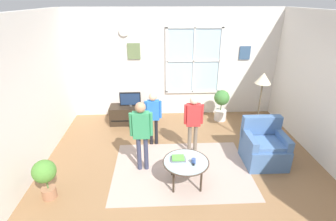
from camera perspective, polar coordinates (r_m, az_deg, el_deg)
name	(u,v)px	position (r m, az deg, el deg)	size (l,w,h in m)	color
ground_plane	(184,178)	(4.77, 3.71, -14.96)	(6.00, 6.24, 0.02)	olive
back_wall	(175,64)	(6.77, 1.56, 10.45)	(5.40, 0.17, 2.79)	silver
side_wall_left	(9,111)	(4.62, -32.17, -0.04)	(0.12, 5.64, 2.79)	silver
area_rug	(181,169)	(4.96, 2.98, -13.00)	(2.54, 1.84, 0.01)	tan
tv_stand	(131,114)	(6.60, -8.25, -0.88)	(1.06, 0.47, 0.47)	#2D2319
television	(130,99)	(6.44, -8.47, 2.55)	(0.52, 0.08, 0.37)	#4C4C4C
armchair	(264,147)	(5.32, 20.69, -7.68)	(0.76, 0.74, 0.87)	#476B9E
coffee_table	(186,163)	(4.41, 4.10, -11.60)	(0.79, 0.79, 0.45)	#99B2B7
book_stack	(178,158)	(4.40, 2.28, -10.71)	(0.26, 0.16, 0.06)	slate
cup	(194,161)	(4.33, 5.75, -11.21)	(0.07, 0.07, 0.09)	#334C8C
remote_near_books	(193,163)	(4.35, 5.65, -11.57)	(0.04, 0.14, 0.02)	black
person_green_shirt	(141,129)	(4.53, -6.00, -4.16)	(0.41, 0.19, 1.37)	#333851
person_blue_shirt	(153,113)	(5.38, -3.34, -0.59)	(0.36, 0.16, 1.20)	black
person_red_shirt	(193,118)	(5.06, 5.71, -1.74)	(0.38, 0.17, 1.27)	#726656
potted_plant_by_window	(221,103)	(6.74, 11.88, 1.66)	(0.39, 0.39, 0.83)	silver
potted_plant_corner	(45,175)	(4.54, -25.89, -12.89)	(0.36, 0.36, 0.70)	#9E6B4C
floor_lamp	(262,86)	(5.49, 20.41, 5.24)	(0.32, 0.32, 1.63)	black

